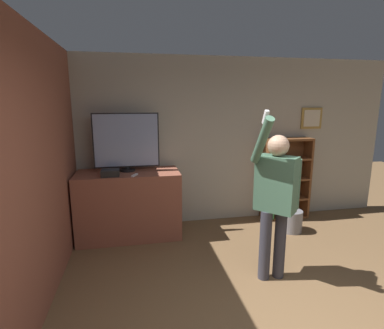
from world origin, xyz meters
TOP-DOWN VIEW (x-y plane):
  - wall_back at (0.01, 3.18)m, footprint 6.25×0.09m
  - wall_side_brick at (-2.16, 1.58)m, footprint 0.06×4.75m
  - tv_ledge at (-1.35, 2.77)m, footprint 1.49×0.68m
  - television at (-1.35, 2.85)m, footprint 0.94×0.22m
  - game_console at (-1.58, 2.58)m, footprint 0.24×0.20m
  - remote_loose at (-1.25, 2.52)m, footprint 0.10×0.14m
  - bookshelf at (1.23, 3.00)m, footprint 0.80×0.28m
  - person at (0.25, 1.32)m, footprint 0.57×0.54m
  - waste_bin at (1.13, 2.45)m, footprint 0.33×0.33m

SIDE VIEW (x-z plane):
  - waste_bin at x=1.13m, z-range 0.00..0.34m
  - tv_ledge at x=-1.35m, z-range 0.00..0.99m
  - bookshelf at x=1.23m, z-range 0.01..1.41m
  - remote_loose at x=-1.25m, z-range 0.99..1.01m
  - person at x=0.25m, z-range 0.04..1.96m
  - game_console at x=-1.58m, z-range 0.99..1.08m
  - wall_side_brick at x=-2.16m, z-range 0.00..2.70m
  - wall_back at x=0.01m, z-range 0.00..2.70m
  - television at x=-1.35m, z-range 1.00..1.85m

